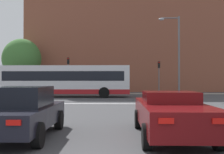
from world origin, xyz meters
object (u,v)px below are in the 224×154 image
object	(u,v)px
car_saloon_left	(21,112)
traffic_light_far_right	(159,72)
pedestrian_walking_east	(80,86)
pedestrian_waiting	(114,85)
car_roadster_right	(171,113)
bus_crossing_lead	(65,80)
street_lamp_junction	(176,49)
traffic_light_far_left	(68,69)

from	to	relation	value
car_saloon_left	traffic_light_far_right	distance (m)	26.69
car_saloon_left	traffic_light_far_right	world-z (taller)	traffic_light_far_right
pedestrian_walking_east	pedestrian_waiting	bearing A→B (deg)	110.08
traffic_light_far_right	car_roadster_right	bearing A→B (deg)	-97.07
car_saloon_left	pedestrian_waiting	size ratio (longest dim) A/B	2.47
bus_crossing_lead	car_saloon_left	bearing A→B (deg)	7.42
car_saloon_left	car_roadster_right	world-z (taller)	car_saloon_left
street_lamp_junction	traffic_light_far_right	bearing A→B (deg)	92.60
traffic_light_far_left	pedestrian_walking_east	xyz separation A→B (m)	(1.39, 0.75, -1.99)
car_saloon_left	traffic_light_far_left	xyz separation A→B (m)	(-3.48, 25.96, 2.21)
pedestrian_waiting	bus_crossing_lead	bearing A→B (deg)	13.36
car_roadster_right	traffic_light_far_left	size ratio (longest dim) A/B	1.11
car_saloon_left	traffic_light_far_left	size ratio (longest dim) A/B	0.98
bus_crossing_lead	traffic_light_far_left	xyz separation A→B (m)	(-0.98, 6.78, 1.32)
bus_crossing_lead	pedestrian_walking_east	size ratio (longest dim) A/B	7.58
pedestrian_waiting	car_roadster_right	bearing A→B (deg)	48.15
car_saloon_left	pedestrian_walking_east	bearing A→B (deg)	93.10
car_saloon_left	traffic_light_far_right	xyz separation A→B (m)	(7.51, 25.54, 1.89)
car_saloon_left	bus_crossing_lead	world-z (taller)	bus_crossing_lead
car_roadster_right	traffic_light_far_right	xyz separation A→B (m)	(3.15, 25.38, 1.94)
traffic_light_far_right	street_lamp_junction	bearing A→B (deg)	-87.40
pedestrian_walking_east	street_lamp_junction	bearing A→B (deg)	60.72
traffic_light_far_right	bus_crossing_lead	bearing A→B (deg)	-147.57
traffic_light_far_left	pedestrian_walking_east	size ratio (longest dim) A/B	2.68
pedestrian_walking_east	car_roadster_right	bearing A→B (deg)	27.56
traffic_light_far_left	bus_crossing_lead	bearing A→B (deg)	-81.77
traffic_light_far_right	pedestrian_waiting	size ratio (longest dim) A/B	2.23
car_saloon_left	pedestrian_waiting	xyz separation A→B (m)	(2.12, 27.17, 0.29)
traffic_light_far_right	pedestrian_walking_east	bearing A→B (deg)	173.04
car_roadster_right	bus_crossing_lead	xyz separation A→B (m)	(-6.86, 19.02, 0.94)
traffic_light_far_left	traffic_light_far_right	bearing A→B (deg)	-2.22
traffic_light_far_left	pedestrian_waiting	size ratio (longest dim) A/B	2.53
pedestrian_waiting	traffic_light_far_right	bearing A→B (deg)	116.59
bus_crossing_lead	street_lamp_junction	xyz separation A→B (m)	(10.38, -1.83, 2.86)
car_roadster_right	pedestrian_walking_east	bearing A→B (deg)	103.36
car_saloon_left	bus_crossing_lead	bearing A→B (deg)	96.04
car_roadster_right	street_lamp_junction	distance (m)	17.96
car_saloon_left	traffic_light_far_right	size ratio (longest dim) A/B	1.11
car_saloon_left	pedestrian_waiting	bearing A→B (deg)	84.15
traffic_light_far_left	street_lamp_junction	xyz separation A→B (m)	(11.36, -8.61, 1.54)
car_roadster_right	street_lamp_junction	xyz separation A→B (m)	(3.52, 17.19, 3.80)
traffic_light_far_left	pedestrian_walking_east	distance (m)	2.54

